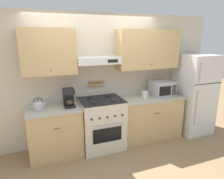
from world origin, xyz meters
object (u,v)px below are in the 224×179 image
Objects in this scene: stove_range at (101,123)px; coffee_maker at (69,97)px; tea_kettle at (38,105)px; refrigerator at (193,94)px; microwave at (162,88)px; utensil_crock at (145,94)px.

coffee_maker is at bearing 175.32° from stove_range.
tea_kettle is 0.68× the size of coffee_maker.
coffee_maker is (-0.59, 0.05, 0.57)m from stove_range.
refrigerator is 5.38× the size of coffee_maker.
refrigerator is (2.15, -0.04, 0.38)m from stove_range.
refrigerator is 3.89× the size of microwave.
refrigerator reaches higher than coffee_maker.
coffee_maker is (0.52, 0.03, 0.08)m from tea_kettle.
coffee_maker is 1.95m from microwave.
utensil_crock is (-0.41, -0.02, -0.07)m from microwave.
coffee_maker reaches higher than microwave.
coffee_maker is 1.53m from utensil_crock.
tea_kettle is (-3.25, 0.05, 0.12)m from refrigerator.
microwave is (-0.79, 0.07, 0.18)m from refrigerator.
refrigerator reaches higher than microwave.
utensil_crock is (2.05, 0.00, -0.01)m from tea_kettle.
stove_range is 0.82m from coffee_maker.
utensil_crock is at bearing 0.00° from tea_kettle.
refrigerator reaches higher than stove_range.
stove_range is 1.21m from tea_kettle.
tea_kettle is at bearing 179.04° from refrigerator.
microwave is at bearing 2.46° from utensil_crock.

